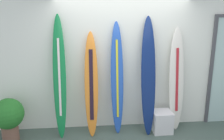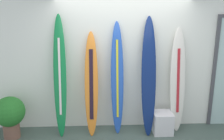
{
  "view_description": "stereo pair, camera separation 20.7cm",
  "coord_description": "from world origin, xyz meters",
  "px_view_note": "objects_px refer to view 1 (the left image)",
  "views": [
    {
      "loc": [
        -0.61,
        -3.3,
        2.36
      ],
      "look_at": [
        -0.22,
        0.95,
        1.24
      ],
      "focal_mm": 38.73,
      "sensor_mm": 36.0,
      "label": 1
    },
    {
      "loc": [
        -0.41,
        -3.32,
        2.36
      ],
      "look_at": [
        -0.22,
        0.95,
        1.24
      ],
      "focal_mm": 38.73,
      "sensor_mm": 36.0,
      "label": 2
    }
  ],
  "objects_px": {
    "potted_plant": "(9,116)",
    "display_block_left": "(162,121)",
    "surfboard_emerald": "(60,78)",
    "surfboard_cobalt": "(117,79)",
    "surfboard_sunset": "(91,85)",
    "surfboard_navy": "(148,77)",
    "surfboard_ivory": "(176,80)"
  },
  "relations": [
    {
      "from": "surfboard_ivory",
      "to": "display_block_left",
      "type": "bearing_deg",
      "value": -153.19
    },
    {
      "from": "display_block_left",
      "to": "surfboard_sunset",
      "type": "bearing_deg",
      "value": 176.62
    },
    {
      "from": "potted_plant",
      "to": "surfboard_cobalt",
      "type": "bearing_deg",
      "value": 5.66
    },
    {
      "from": "surfboard_navy",
      "to": "display_block_left",
      "type": "xyz_separation_m",
      "value": [
        0.29,
        -0.06,
        -0.89
      ]
    },
    {
      "from": "surfboard_sunset",
      "to": "surfboard_navy",
      "type": "distance_m",
      "value": 1.07
    },
    {
      "from": "surfboard_ivory",
      "to": "potted_plant",
      "type": "xyz_separation_m",
      "value": [
        -3.13,
        -0.22,
        -0.53
      ]
    },
    {
      "from": "surfboard_ivory",
      "to": "display_block_left",
      "type": "relative_size",
      "value": 4.86
    },
    {
      "from": "surfboard_ivory",
      "to": "potted_plant",
      "type": "relative_size",
      "value": 2.5
    },
    {
      "from": "display_block_left",
      "to": "potted_plant",
      "type": "height_order",
      "value": "potted_plant"
    },
    {
      "from": "surfboard_emerald",
      "to": "surfboard_cobalt",
      "type": "xyz_separation_m",
      "value": [
        1.05,
        0.04,
        -0.05
      ]
    },
    {
      "from": "surfboard_emerald",
      "to": "surfboard_sunset",
      "type": "distance_m",
      "value": 0.59
    },
    {
      "from": "surfboard_sunset",
      "to": "display_block_left",
      "type": "height_order",
      "value": "surfboard_sunset"
    },
    {
      "from": "surfboard_emerald",
      "to": "surfboard_cobalt",
      "type": "bearing_deg",
      "value": 2.28
    },
    {
      "from": "surfboard_emerald",
      "to": "surfboard_sunset",
      "type": "relative_size",
      "value": 1.16
    },
    {
      "from": "surfboard_sunset",
      "to": "surfboard_navy",
      "type": "height_order",
      "value": "surfboard_navy"
    },
    {
      "from": "surfboard_sunset",
      "to": "display_block_left",
      "type": "distance_m",
      "value": 1.56
    },
    {
      "from": "potted_plant",
      "to": "display_block_left",
      "type": "bearing_deg",
      "value": 1.42
    },
    {
      "from": "surfboard_emerald",
      "to": "surfboard_ivory",
      "type": "relative_size",
      "value": 1.13
    },
    {
      "from": "surfboard_emerald",
      "to": "display_block_left",
      "type": "xyz_separation_m",
      "value": [
        1.92,
        -0.08,
        -0.9
      ]
    },
    {
      "from": "surfboard_ivory",
      "to": "display_block_left",
      "type": "height_order",
      "value": "surfboard_ivory"
    },
    {
      "from": "surfboard_emerald",
      "to": "surfboard_cobalt",
      "type": "distance_m",
      "value": 1.06
    },
    {
      "from": "surfboard_sunset",
      "to": "potted_plant",
      "type": "xyz_separation_m",
      "value": [
        -1.49,
        -0.15,
        -0.5
      ]
    },
    {
      "from": "surfboard_sunset",
      "to": "surfboard_emerald",
      "type": "bearing_deg",
      "value": 179.7
    },
    {
      "from": "surfboard_navy",
      "to": "surfboard_emerald",
      "type": "bearing_deg",
      "value": 179.37
    },
    {
      "from": "display_block_left",
      "to": "potted_plant",
      "type": "bearing_deg",
      "value": -178.58
    },
    {
      "from": "surfboard_navy",
      "to": "potted_plant",
      "type": "xyz_separation_m",
      "value": [
        -2.55,
        -0.14,
        -0.62
      ]
    },
    {
      "from": "surfboard_cobalt",
      "to": "potted_plant",
      "type": "distance_m",
      "value": 2.06
    },
    {
      "from": "surfboard_navy",
      "to": "potted_plant",
      "type": "height_order",
      "value": "surfboard_navy"
    },
    {
      "from": "surfboard_sunset",
      "to": "surfboard_cobalt",
      "type": "height_order",
      "value": "surfboard_cobalt"
    },
    {
      "from": "surfboard_cobalt",
      "to": "surfboard_ivory",
      "type": "xyz_separation_m",
      "value": [
        1.16,
        0.02,
        -0.06
      ]
    },
    {
      "from": "surfboard_cobalt",
      "to": "surfboard_navy",
      "type": "xyz_separation_m",
      "value": [
        0.58,
        -0.06,
        0.04
      ]
    },
    {
      "from": "potted_plant",
      "to": "surfboard_emerald",
      "type": "bearing_deg",
      "value": 9.51
    }
  ]
}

